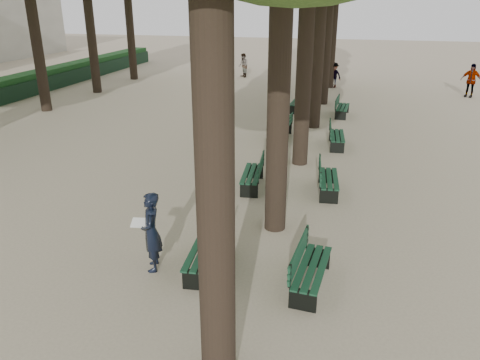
# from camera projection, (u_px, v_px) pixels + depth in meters

# --- Properties ---
(ground) EXTENTS (120.00, 120.00, 0.00)m
(ground) POSITION_uv_depth(u_px,v_px,m) (175.00, 286.00, 9.36)
(ground) COLOR tan
(ground) RESTS_ON ground
(bench_left_0) EXTENTS (0.72, 1.84, 0.92)m
(bench_left_0) POSITION_uv_depth(u_px,v_px,m) (204.00, 257.00, 9.88)
(bench_left_0) COLOR black
(bench_left_0) RESTS_ON ground
(bench_left_1) EXTENTS (0.75, 1.85, 0.92)m
(bench_left_1) POSITION_uv_depth(u_px,v_px,m) (252.00, 179.00, 14.11)
(bench_left_1) COLOR black
(bench_left_1) RESTS_ON ground
(bench_left_2) EXTENTS (0.73, 1.84, 0.92)m
(bench_left_2) POSITION_uv_depth(u_px,v_px,m) (281.00, 132.00, 19.02)
(bench_left_2) COLOR black
(bench_left_2) RESTS_ON ground
(bench_left_3) EXTENTS (0.67, 1.83, 0.92)m
(bench_left_3) POSITION_uv_depth(u_px,v_px,m) (297.00, 106.00, 23.60)
(bench_left_3) COLOR black
(bench_left_3) RESTS_ON ground
(bench_right_0) EXTENTS (0.72, 1.84, 0.92)m
(bench_right_0) POSITION_uv_depth(u_px,v_px,m) (311.00, 275.00, 9.24)
(bench_right_0) COLOR black
(bench_right_0) RESTS_ON ground
(bench_right_1) EXTENTS (0.75, 1.85, 0.92)m
(bench_right_1) POSITION_uv_depth(u_px,v_px,m) (328.00, 184.00, 13.73)
(bench_right_1) COLOR black
(bench_right_1) RESTS_ON ground
(bench_right_2) EXTENTS (0.72, 1.84, 0.92)m
(bench_right_2) POSITION_uv_depth(u_px,v_px,m) (337.00, 140.00, 17.95)
(bench_right_2) COLOR black
(bench_right_2) RESTS_ON ground
(bench_right_3) EXTENTS (0.67, 1.83, 0.92)m
(bench_right_3) POSITION_uv_depth(u_px,v_px,m) (342.00, 111.00, 22.55)
(bench_right_3) COLOR black
(bench_right_3) RESTS_ON ground
(man_with_map) EXTENTS (0.72, 0.77, 1.74)m
(man_with_map) POSITION_uv_depth(u_px,v_px,m) (151.00, 232.00, 9.67)
(man_with_map) COLOR black
(man_with_map) RESTS_ON ground
(pedestrian_b) EXTENTS (1.03, 0.76, 1.55)m
(pedestrian_b) POSITION_uv_depth(u_px,v_px,m) (334.00, 75.00, 29.54)
(pedestrian_b) COLOR #262628
(pedestrian_b) RESTS_ON ground
(pedestrian_a) EXTENTS (0.74, 0.85, 1.67)m
(pedestrian_a) POSITION_uv_depth(u_px,v_px,m) (243.00, 65.00, 33.21)
(pedestrian_a) COLOR #262628
(pedestrian_a) RESTS_ON ground
(pedestrian_c) EXTENTS (1.17, 0.79, 1.89)m
(pedestrian_c) POSITION_uv_depth(u_px,v_px,m) (471.00, 80.00, 26.61)
(pedestrian_c) COLOR #262628
(pedestrian_c) RESTS_ON ground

